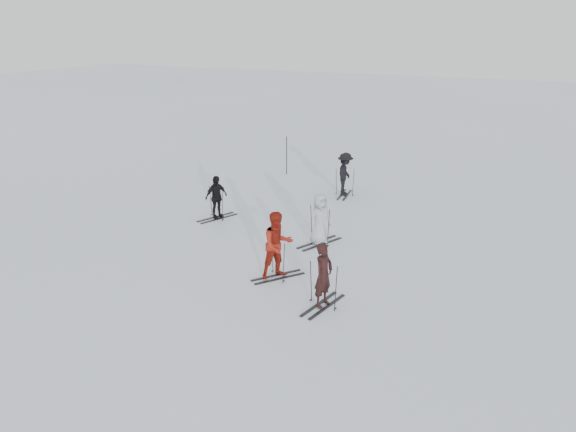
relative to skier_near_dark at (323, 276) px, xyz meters
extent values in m
plane|color=silver|center=(-2.52, 2.33, -0.84)|extent=(120.00, 120.00, 0.00)
imported|color=black|center=(0.00, 0.00, 0.00)|extent=(0.52, 0.68, 1.68)
imported|color=maroon|center=(-1.77, 1.03, 0.12)|extent=(1.14, 1.18, 1.92)
imported|color=#A8AEB1|center=(-1.65, 3.89, -0.01)|extent=(0.81, 0.95, 1.66)
imported|color=black|center=(-5.99, 4.60, -0.05)|extent=(0.72, 1.00, 1.58)
imported|color=black|center=(-2.69, 9.28, 0.04)|extent=(0.79, 1.21, 1.77)
cylinder|color=black|center=(-6.30, 11.33, 0.06)|extent=(0.04, 0.04, 1.80)
camera|label=1|loc=(4.55, -11.95, 6.08)|focal=35.00mm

